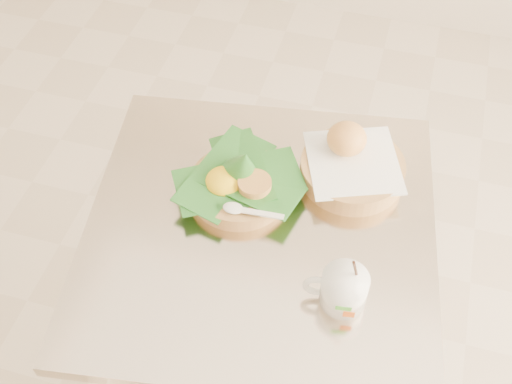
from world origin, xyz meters
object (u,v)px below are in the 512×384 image
(bread_basket, at_px, (351,164))
(coffee_mug, at_px, (343,288))
(rice_basket, at_px, (239,181))
(cafe_table, at_px, (260,284))

(bread_basket, relative_size, coffee_mug, 1.63)
(bread_basket, bearing_deg, rice_basket, -152.52)
(cafe_table, bearing_deg, rice_basket, 131.84)
(rice_basket, relative_size, coffee_mug, 1.76)
(cafe_table, relative_size, bread_basket, 3.29)
(cafe_table, bearing_deg, coffee_mug, -32.83)
(rice_basket, distance_m, bread_basket, 0.24)
(cafe_table, distance_m, coffee_mug, 0.34)
(cafe_table, xyz_separation_m, bread_basket, (0.15, 0.19, 0.25))
(coffee_mug, bearing_deg, rice_basket, 142.48)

